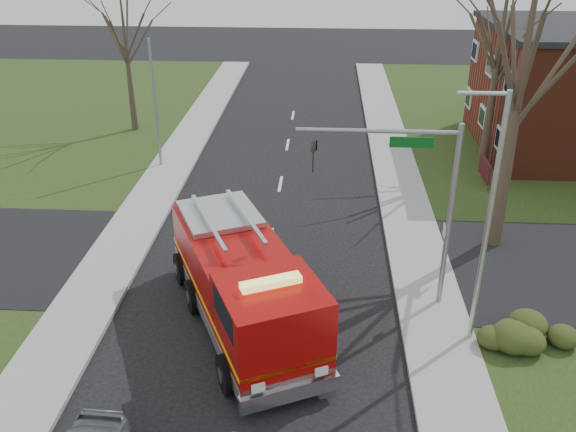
{
  "coord_description": "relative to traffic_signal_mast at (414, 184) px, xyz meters",
  "views": [
    {
      "loc": [
        2.21,
        -17.09,
        12.71
      ],
      "look_at": [
        0.88,
        4.3,
        2.0
      ],
      "focal_mm": 38.0,
      "sensor_mm": 36.0,
      "label": 1
    }
  ],
  "objects": [
    {
      "name": "sidewalk_left",
      "position": [
        -11.41,
        -1.5,
        -4.63
      ],
      "size": [
        2.4,
        80.0,
        0.15
      ],
      "primitive_type": "cube",
      "color": "gray",
      "rests_on": "ground"
    },
    {
      "name": "fire_engine",
      "position": [
        -5.51,
        -1.7,
        -3.13
      ],
      "size": [
        6.23,
        9.06,
        3.47
      ],
      "rotation": [
        0.0,
        0.0,
        0.43
      ],
      "color": "#A00807",
      "rests_on": "ground"
    },
    {
      "name": "bare_tree_near",
      "position": [
        4.29,
        4.5,
        2.71
      ],
      "size": [
        6.0,
        6.0,
        12.0
      ],
      "color": "#3F3125",
      "rests_on": "ground"
    },
    {
      "name": "streetlight_pole",
      "position": [
        1.93,
        -2.0,
        -0.16
      ],
      "size": [
        1.48,
        0.16,
        8.4
      ],
      "color": "#B7BABF",
      "rests_on": "ground"
    },
    {
      "name": "bare_tree_left",
      "position": [
        -15.21,
        18.5,
        0.86
      ],
      "size": [
        4.5,
        4.5,
        9.0
      ],
      "color": "#3F3125",
      "rests_on": "ground"
    },
    {
      "name": "health_center_sign",
      "position": [
        5.29,
        11.0,
        -3.83
      ],
      "size": [
        0.12,
        2.0,
        1.4
      ],
      "color": "#471019",
      "rests_on": "ground"
    },
    {
      "name": "utility_pole_far",
      "position": [
        -12.01,
        12.5,
        -1.21
      ],
      "size": [
        0.14,
        0.14,
        7.0
      ],
      "primitive_type": "cylinder",
      "color": "gray",
      "rests_on": "ground"
    },
    {
      "name": "traffic_signal_mast",
      "position": [
        0.0,
        0.0,
        0.0
      ],
      "size": [
        5.29,
        0.18,
        6.8
      ],
      "color": "gray",
      "rests_on": "ground"
    },
    {
      "name": "hedge_corner",
      "position": [
        3.79,
        -2.5,
        -4.13
      ],
      "size": [
        2.8,
        2.0,
        0.9
      ],
      "primitive_type": "ellipsoid",
      "color": "#2D3C16",
      "rests_on": "lawn_right"
    },
    {
      "name": "bare_tree_far",
      "position": [
        5.79,
        13.5,
        1.78
      ],
      "size": [
        5.25,
        5.25,
        10.5
      ],
      "color": "#3F3125",
      "rests_on": "ground"
    },
    {
      "name": "sidewalk_right",
      "position": [
        0.99,
        -1.5,
        -4.63
      ],
      "size": [
        2.4,
        80.0,
        0.15
      ],
      "primitive_type": "cube",
      "color": "gray",
      "rests_on": "ground"
    },
    {
      "name": "ground",
      "position": [
        -5.21,
        -1.5,
        -4.71
      ],
      "size": [
        120.0,
        120.0,
        0.0
      ],
      "primitive_type": "plane",
      "color": "black",
      "rests_on": "ground"
    }
  ]
}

